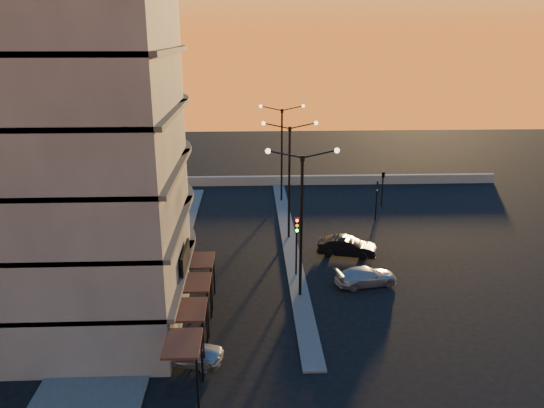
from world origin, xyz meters
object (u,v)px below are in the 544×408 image
(streetlamp_mid, at_px, (289,171))
(car_wagon, at_px, (366,276))
(car_sedan, at_px, (347,247))
(car_hatchback, at_px, (183,350))
(traffic_light_main, at_px, (297,237))

(streetlamp_mid, height_order, car_wagon, streetlamp_mid)
(car_sedan, relative_size, car_wagon, 1.05)
(streetlamp_mid, bearing_deg, car_sedan, -42.13)
(car_hatchback, bearing_deg, car_sedan, -27.02)
(traffic_light_main, height_order, car_sedan, traffic_light_main)
(car_hatchback, relative_size, car_wagon, 0.98)
(streetlamp_mid, height_order, car_sedan, streetlamp_mid)
(streetlamp_mid, relative_size, traffic_light_main, 2.24)
(traffic_light_main, relative_size, car_sedan, 0.99)
(car_wagon, bearing_deg, car_sedan, -7.38)
(streetlamp_mid, distance_m, car_wagon, 10.88)
(car_hatchback, bearing_deg, car_wagon, -41.32)
(traffic_light_main, relative_size, car_hatchback, 1.06)
(car_hatchback, height_order, car_sedan, car_sedan)
(traffic_light_main, relative_size, car_wagon, 1.03)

